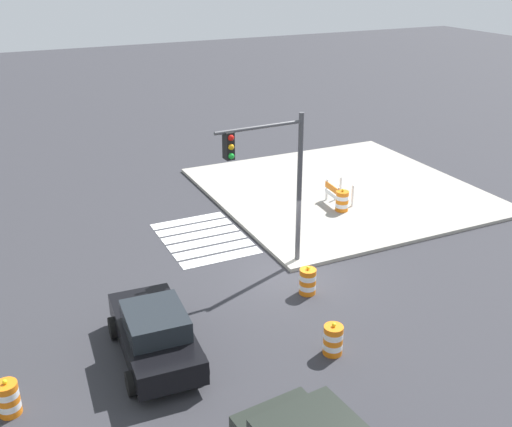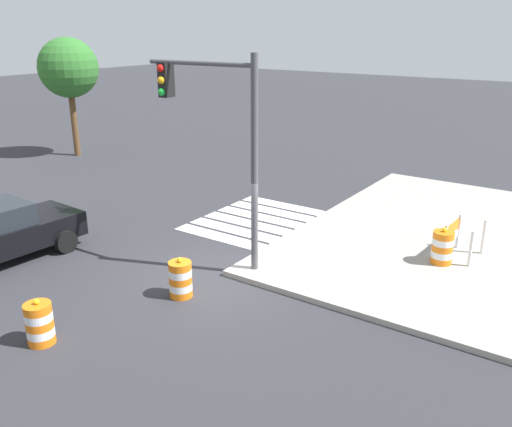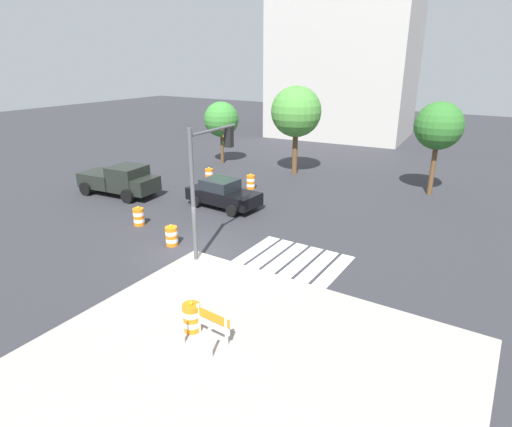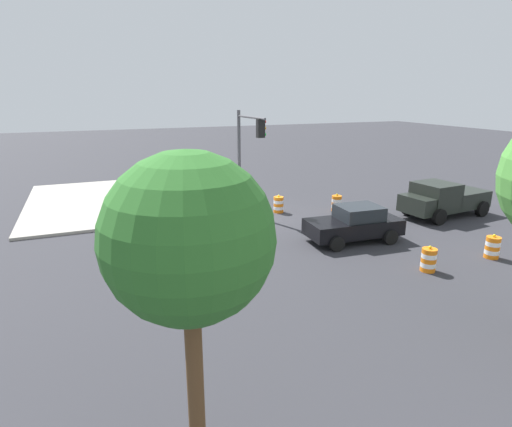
# 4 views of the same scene
# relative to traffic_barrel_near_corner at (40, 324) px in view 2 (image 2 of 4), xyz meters

# --- Properties ---
(ground_plane) EXTENTS (120.00, 120.00, 0.00)m
(ground_plane) POSITION_rel_traffic_barrel_near_corner_xyz_m (4.65, -1.15, -0.45)
(ground_plane) COLOR #2D2D33
(crosswalk_stripes) EXTENTS (4.35, 3.20, 0.02)m
(crosswalk_stripes) POSITION_rel_traffic_barrel_near_corner_xyz_m (8.65, 0.65, -0.44)
(crosswalk_stripes) COLOR silver
(crosswalk_stripes) RESTS_ON ground
(traffic_barrel_near_corner) EXTENTS (0.56, 0.56, 1.02)m
(traffic_barrel_near_corner) POSITION_rel_traffic_barrel_near_corner_xyz_m (0.00, 0.00, 0.00)
(traffic_barrel_near_corner) COLOR orange
(traffic_barrel_near_corner) RESTS_ON ground
(traffic_barrel_median_far) EXTENTS (0.56, 0.56, 1.02)m
(traffic_barrel_median_far) POSITION_rel_traffic_barrel_near_corner_xyz_m (3.18, -1.00, 0.00)
(traffic_barrel_median_far) COLOR orange
(traffic_barrel_median_far) RESTS_ON ground
(traffic_barrel_on_sidewalk) EXTENTS (0.56, 0.56, 1.02)m
(traffic_barrel_on_sidewalk) POSITION_rel_traffic_barrel_near_corner_xyz_m (8.39, -5.72, 0.15)
(traffic_barrel_on_sidewalk) COLOR orange
(traffic_barrel_on_sidewalk) RESTS_ON sidewalk_corner
(construction_barricade) EXTENTS (1.30, 0.86, 1.00)m
(construction_barricade) POSITION_rel_traffic_barrel_near_corner_xyz_m (9.19, -5.88, 0.27)
(construction_barricade) COLOR silver
(construction_barricade) RESTS_ON sidewalk_corner
(traffic_light_pole) EXTENTS (0.51, 3.29, 5.50)m
(traffic_light_pole) POSITION_rel_traffic_barrel_near_corner_xyz_m (5.18, -0.62, 3.46)
(traffic_light_pole) COLOR #4C4C51
(traffic_light_pole) RESTS_ON sidewalk_corner
(street_tree_streetside_far) EXTENTS (2.86, 2.86, 5.74)m
(street_tree_streetside_far) POSITION_rel_traffic_barrel_near_corner_xyz_m (11.59, 13.53, 3.82)
(street_tree_streetside_far) COLOR brown
(street_tree_streetside_far) RESTS_ON ground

